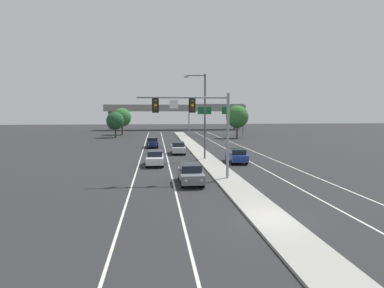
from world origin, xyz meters
name	(u,v)px	position (x,y,z in m)	size (l,w,h in m)	color
ground_plane	(271,220)	(0.00, 0.00, 0.00)	(260.00, 260.00, 0.00)	#28282B
median_island	(213,165)	(0.00, 18.00, 0.07)	(2.40, 110.00, 0.15)	#9E9B93
lane_stripe_oncoming_center	(167,157)	(-4.70, 25.00, 0.00)	(0.14, 100.00, 0.01)	silver
lane_stripe_receding_center	(240,156)	(4.70, 25.00, 0.00)	(0.14, 100.00, 0.01)	silver
edge_stripe_left	(141,158)	(-8.00, 25.00, 0.00)	(0.14, 100.00, 0.01)	silver
edge_stripe_right	(265,156)	(8.00, 25.00, 0.00)	(0.14, 100.00, 0.01)	silver
overhead_signal_mast	(199,117)	(-2.50, 10.74, 5.35)	(7.68, 0.44, 7.20)	gray
street_lamp_median	(203,111)	(-0.50, 22.44, 5.79)	(2.58, 0.28, 10.00)	#4C4C51
car_oncoming_grey	(191,173)	(-3.33, 9.58, 0.82)	(1.82, 4.47, 1.58)	slate
car_oncoming_white	(155,158)	(-6.20, 19.02, 0.82)	(1.87, 4.49, 1.58)	silver
car_oncoming_silver	(178,148)	(-3.07, 28.53, 0.82)	(1.83, 4.47, 1.58)	#B7B7BC
car_oncoming_navy	(152,142)	(-6.63, 36.85, 0.82)	(1.85, 4.48, 1.58)	#141E4C
car_receding_blue	(236,155)	(2.98, 19.88, 0.82)	(1.91, 4.50, 1.58)	navy
highway_sign_gantry	(216,109)	(8.20, 61.33, 6.16)	(13.28, 0.42, 7.50)	gray
overpass_bridge	(175,111)	(0.00, 86.08, 5.78)	(42.40, 6.40, 7.65)	gray
tree_far_left_b	(122,117)	(-14.23, 66.02, 4.24)	(4.49, 4.49, 6.50)	#4C3823
tree_far_left_a	(115,121)	(-14.84, 57.55, 3.67)	(3.89, 3.89, 5.62)	#4C3823
tree_far_right_a	(237,117)	(11.34, 53.66, 4.58)	(4.85, 4.85, 7.02)	#4C3823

